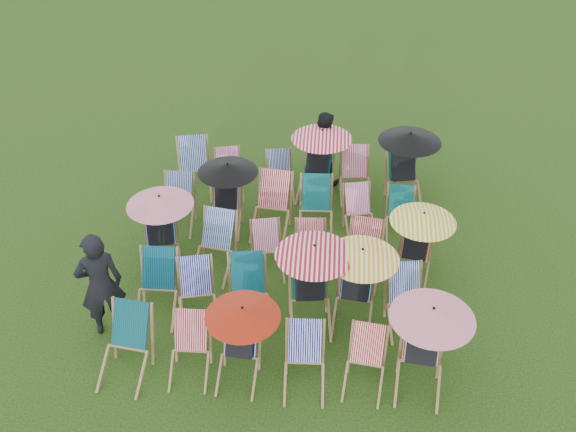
# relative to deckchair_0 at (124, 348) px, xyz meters

# --- Properties ---
(ground) EXTENTS (100.00, 100.00, 0.00)m
(ground) POSITION_rel_deckchair_0_xyz_m (2.07, 2.28, -0.49)
(ground) COLOR black
(ground) RESTS_ON ground
(deckchair_0) EXTENTS (0.77, 0.99, 0.99)m
(deckchair_0) POSITION_rel_deckchair_0_xyz_m (0.00, 0.00, 0.00)
(deckchair_0) COLOR #9B6D48
(deckchair_0) RESTS_ON ground
(deckchair_1) EXTENTS (0.58, 0.80, 0.86)m
(deckchair_1) POSITION_rel_deckchair_0_xyz_m (0.90, 0.07, -0.06)
(deckchair_1) COLOR #9B6D48
(deckchair_1) RESTS_ON ground
(deckchair_2) EXTENTS (1.03, 1.08, 1.22)m
(deckchair_2) POSITION_rel_deckchair_0_xyz_m (1.61, 0.08, 0.15)
(deckchair_2) COLOR #9B6D48
(deckchair_2) RESTS_ON ground
(deckchair_3) EXTENTS (0.61, 0.84, 0.89)m
(deckchair_3) POSITION_rel_deckchair_0_xyz_m (2.51, -0.04, -0.05)
(deckchair_3) COLOR #9B6D48
(deckchair_3) RESTS_ON ground
(deckchair_4) EXTENTS (0.66, 0.84, 0.84)m
(deckchair_4) POSITION_rel_deckchair_0_xyz_m (3.34, 0.03, -0.08)
(deckchair_4) COLOR #9B6D48
(deckchair_4) RESTS_ON ground
(deckchair_5) EXTENTS (1.14, 1.20, 1.35)m
(deckchair_5) POSITION_rel_deckchair_0_xyz_m (4.11, 0.12, 0.22)
(deckchair_5) COLOR #9B6D48
(deckchair_5) RESTS_ON ground
(deckchair_6) EXTENTS (0.65, 0.91, 0.98)m
(deckchair_6) POSITION_rel_deckchair_0_xyz_m (0.15, 1.21, -0.01)
(deckchair_6) COLOR #9B6D48
(deckchair_6) RESTS_ON ground
(deckchair_7) EXTENTS (0.75, 0.93, 0.90)m
(deckchair_7) POSITION_rel_deckchair_0_xyz_m (0.79, 1.16, -0.04)
(deckchair_7) COLOR #9B6D48
(deckchair_7) RESTS_ON ground
(deckchair_8) EXTENTS (0.78, 0.99, 0.97)m
(deckchair_8) POSITION_rel_deckchair_0_xyz_m (1.59, 1.21, -0.01)
(deckchair_8) COLOR #9B6D48
(deckchair_8) RESTS_ON ground
(deckchair_9) EXTENTS (1.17, 1.25, 1.39)m
(deckchair_9) POSITION_rel_deckchair_0_xyz_m (2.54, 1.23, 0.24)
(deckchair_9) COLOR #9B6D48
(deckchair_9) RESTS_ON ground
(deckchair_10) EXTENTS (1.11, 1.17, 1.31)m
(deckchair_10) POSITION_rel_deckchair_0_xyz_m (3.22, 1.30, 0.20)
(deckchair_10) COLOR #9B6D48
(deckchair_10) RESTS_ON ground
(deckchair_11) EXTENTS (0.73, 0.93, 0.92)m
(deckchair_11) POSITION_rel_deckchair_0_xyz_m (3.99, 1.23, -0.03)
(deckchair_11) COLOR #9B6D48
(deckchair_11) RESTS_ON ground
(deckchair_12) EXTENTS (1.11, 1.21, 1.31)m
(deckchair_12) POSITION_rel_deckchair_0_xyz_m (-0.03, 2.40, 0.20)
(deckchair_12) COLOR #9B6D48
(deckchair_12) RESTS_ON ground
(deckchair_13) EXTENTS (0.80, 1.00, 0.98)m
(deckchair_13) POSITION_rel_deckchair_0_xyz_m (0.87, 2.27, -0.00)
(deckchair_13) COLOR #9B6D48
(deckchair_13) RESTS_ON ground
(deckchair_14) EXTENTS (0.68, 0.85, 0.83)m
(deckchair_14) POSITION_rel_deckchair_0_xyz_m (1.76, 2.32, -0.08)
(deckchair_14) COLOR #9B6D48
(deckchair_14) RESTS_ON ground
(deckchair_15) EXTENTS (0.60, 0.81, 0.84)m
(deckchair_15) POSITION_rel_deckchair_0_xyz_m (2.48, 2.35, -0.07)
(deckchair_15) COLOR #9B6D48
(deckchair_15) RESTS_ON ground
(deckchair_16) EXTENTS (0.75, 0.95, 0.94)m
(deckchair_16) POSITION_rel_deckchair_0_xyz_m (3.35, 2.28, -0.03)
(deckchair_16) COLOR #9B6D48
(deckchair_16) RESTS_ON ground
(deckchair_17) EXTENTS (1.06, 1.14, 1.26)m
(deckchair_17) POSITION_rel_deckchair_0_xyz_m (4.20, 2.35, 0.17)
(deckchair_17) COLOR #9B6D48
(deckchair_17) RESTS_ON ground
(deckchair_18) EXTENTS (0.62, 0.86, 0.93)m
(deckchair_18) POSITION_rel_deckchair_0_xyz_m (-0.01, 3.46, -0.03)
(deckchair_18) COLOR #9B6D48
(deckchair_18) RESTS_ON ground
(deckchair_19) EXTENTS (1.08, 1.11, 1.28)m
(deckchair_19) POSITION_rel_deckchair_0_xyz_m (0.90, 3.53, 0.18)
(deckchair_19) COLOR #9B6D48
(deckchair_19) RESTS_ON ground
(deckchair_20) EXTENTS (0.79, 1.02, 1.02)m
(deckchair_20) POSITION_rel_deckchair_0_xyz_m (1.72, 3.45, 0.02)
(deckchair_20) COLOR #9B6D48
(deckchair_20) RESTS_ON ground
(deckchair_21) EXTENTS (0.67, 0.91, 0.97)m
(deckchair_21) POSITION_rel_deckchair_0_xyz_m (2.53, 3.48, -0.01)
(deckchair_21) COLOR #9B6D48
(deckchair_21) RESTS_ON ground
(deckchair_22) EXTENTS (0.70, 0.86, 0.83)m
(deckchair_22) POSITION_rel_deckchair_0_xyz_m (3.31, 3.52, -0.08)
(deckchair_22) COLOR #9B6D48
(deckchair_22) RESTS_ON ground
(deckchair_23) EXTENTS (0.56, 0.78, 0.83)m
(deckchair_23) POSITION_rel_deckchair_0_xyz_m (4.06, 3.49, -0.08)
(deckchair_23) COLOR #9B6D48
(deckchair_23) RESTS_ON ground
(deckchair_24) EXTENTS (0.84, 1.04, 1.02)m
(deckchair_24) POSITION_rel_deckchair_0_xyz_m (0.08, 4.60, 0.01)
(deckchair_24) COLOR #9B6D48
(deckchair_24) RESTS_ON ground
(deckchair_25) EXTENTS (0.70, 0.87, 0.84)m
(deckchair_25) POSITION_rel_deckchair_0_xyz_m (0.77, 4.59, -0.07)
(deckchair_25) COLOR #9B6D48
(deckchair_25) RESTS_ON ground
(deckchair_26) EXTENTS (0.67, 0.84, 0.83)m
(deckchair_26) POSITION_rel_deckchair_0_xyz_m (1.78, 4.60, -0.08)
(deckchair_26) COLOR #9B6D48
(deckchair_26) RESTS_ON ground
(deckchair_27) EXTENTS (1.16, 1.24, 1.37)m
(deckchair_27) POSITION_rel_deckchair_0_xyz_m (2.50, 4.69, 0.23)
(deckchair_27) COLOR #9B6D48
(deckchair_27) RESTS_ON ground
(deckchair_28) EXTENTS (0.67, 0.90, 0.93)m
(deckchair_28) POSITION_rel_deckchair_0_xyz_m (3.24, 4.67, -0.03)
(deckchair_28) COLOR #9B6D48
(deckchair_28) RESTS_ON ground
(deckchair_29) EXTENTS (1.19, 1.28, 1.41)m
(deckchair_29) POSITION_rel_deckchair_0_xyz_m (4.19, 4.64, 0.25)
(deckchair_29) COLOR #9B6D48
(deckchair_29) RESTS_ON ground
(person_left) EXTENTS (0.79, 0.68, 1.81)m
(person_left) POSITION_rel_deckchair_0_xyz_m (-0.52, 0.80, 0.41)
(person_left) COLOR black
(person_left) RESTS_ON ground
(person_rear) EXTENTS (0.87, 0.76, 1.54)m
(person_rear) POSITION_rel_deckchair_0_xyz_m (2.59, 5.16, 0.28)
(person_rear) COLOR black
(person_rear) RESTS_ON ground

